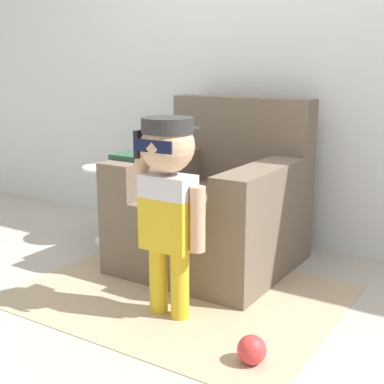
{
  "coord_description": "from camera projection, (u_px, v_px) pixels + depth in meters",
  "views": [
    {
      "loc": [
        1.6,
        -2.65,
        1.2
      ],
      "look_at": [
        0.13,
        -0.32,
        0.54
      ],
      "focal_mm": 50.0,
      "sensor_mm": 36.0,
      "label": 1
    }
  ],
  "objects": [
    {
      "name": "ground_plane",
      "position": [
        202.0,
        264.0,
        3.29
      ],
      "size": [
        10.0,
        10.0,
        0.0
      ],
      "primitive_type": "plane",
      "color": "#ADA89E"
    },
    {
      "name": "rug",
      "position": [
        180.0,
        294.0,
        2.86
      ],
      "size": [
        1.63,
        1.27,
        0.01
      ],
      "color": "tan",
      "rests_on": "ground_plane"
    },
    {
      "name": "wall_back",
      "position": [
        254.0,
        49.0,
        3.52
      ],
      "size": [
        10.0,
        0.05,
        2.6
      ],
      "color": "silver",
      "rests_on": "ground_plane"
    },
    {
      "name": "person_child",
      "position": [
        168.0,
        187.0,
        2.48
      ],
      "size": [
        0.4,
        0.3,
        0.97
      ],
      "color": "gold",
      "rests_on": "ground_plane"
    },
    {
      "name": "side_table",
      "position": [
        111.0,
        197.0,
        3.64
      ],
      "size": [
        0.36,
        0.36,
        0.54
      ],
      "color": "white",
      "rests_on": "ground_plane"
    },
    {
      "name": "armchair",
      "position": [
        214.0,
        208.0,
        3.25
      ],
      "size": [
        0.96,
        0.95,
        1.0
      ],
      "color": "#6B5B4C",
      "rests_on": "ground_plane"
    },
    {
      "name": "toy_ball",
      "position": [
        252.0,
        350.0,
        2.19
      ],
      "size": [
        0.12,
        0.12,
        0.12
      ],
      "color": "#D13838",
      "rests_on": "ground_plane"
    }
  ]
}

